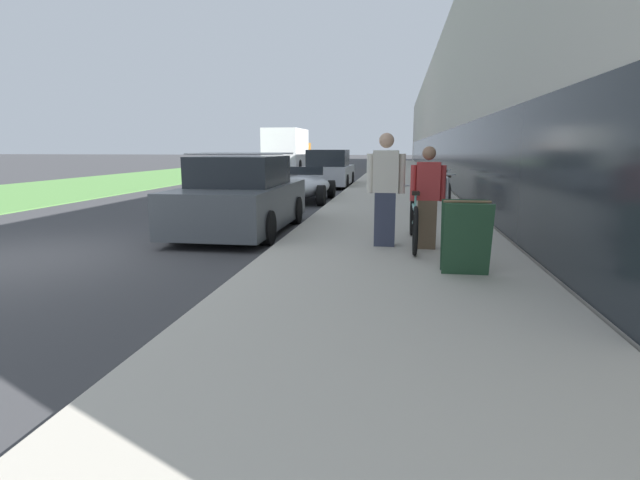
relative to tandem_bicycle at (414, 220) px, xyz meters
The scene contains 15 objects.
ground_plane 6.15m from the tandem_bicycle, 165.27° to the right, with size 220.00×220.00×0.00m, color #3D3D3F.
sidewalk_slab 19.45m from the tandem_bicycle, 90.90° to the left, with size 3.78×70.00×0.14m.
storefront_facade 28.39m from the tandem_bicycle, 76.44° to the left, with size 10.01×70.00×7.14m.
lawn_strip 27.27m from the tandem_bicycle, 120.70° to the left, with size 7.70×70.00×0.03m.
tandem_bicycle is the anchor object (origin of this frame).
person_rider 0.53m from the tandem_bicycle, 58.47° to the right, with size 0.52×0.21×1.55m.
person_bystander 0.69m from the tandem_bicycle, 158.27° to the right, with size 0.59×0.23×1.75m.
bike_rack_hoop 4.43m from the tandem_bicycle, 78.24° to the left, with size 0.05×0.60×0.84m.
cruiser_bike_nearest 5.35m from the tandem_bicycle, 79.28° to the left, with size 0.52×1.67×0.84m.
cruiser_bike_middle 7.34m from the tandem_bicycle, 81.53° to the left, with size 0.52×1.71×0.88m.
sandwich_board_sign 1.88m from the tandem_bicycle, 72.26° to the right, with size 0.56×0.56×0.90m.
parked_sedan_curbside 3.63m from the tandem_bicycle, 155.95° to the left, with size 1.91×4.10×1.56m.
vintage_roadster_curbside 7.97m from the tandem_bicycle, 113.54° to the left, with size 1.72×3.84×1.06m.
parked_sedan_far 13.71m from the tandem_bicycle, 103.57° to the left, with size 1.96×4.03×1.57m.
moving_truck 29.26m from the tandem_bicycle, 106.39° to the left, with size 2.50×6.43×2.98m.
Camera 1 is at (5.66, -6.44, 1.66)m, focal length 28.00 mm.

